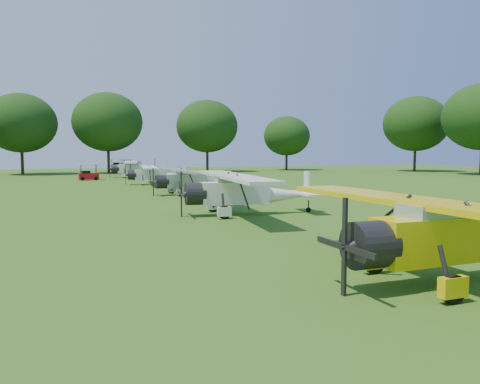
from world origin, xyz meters
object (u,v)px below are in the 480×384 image
at_px(aircraft_6, 136,167).
at_px(aircraft_7, 133,165).
at_px(aircraft_2, 454,230).
at_px(golf_cart, 88,175).
at_px(aircraft_5, 155,173).
at_px(aircraft_4, 192,179).
at_px(aircraft_3, 245,189).

height_order(aircraft_6, aircraft_7, aircraft_6).
relative_size(aircraft_2, aircraft_6, 1.00).
bearing_deg(aircraft_7, golf_cart, -116.52).
bearing_deg(aircraft_2, aircraft_7, 88.27).
bearing_deg(aircraft_5, aircraft_6, 96.90).
height_order(aircraft_7, golf_cart, aircraft_7).
bearing_deg(aircraft_4, aircraft_5, 89.95).
bearing_deg(aircraft_6, golf_cart, -142.07).
xyz_separation_m(aircraft_4, aircraft_5, (-0.70, 12.62, -0.07)).
xyz_separation_m(aircraft_5, aircraft_6, (0.03, 13.81, 0.17)).
bearing_deg(aircraft_6, aircraft_3, -81.14).
xyz_separation_m(aircraft_3, aircraft_4, (0.40, 12.85, -0.13)).
height_order(aircraft_5, golf_cart, aircraft_5).
distance_m(aircraft_6, aircraft_7, 13.81).
bearing_deg(aircraft_2, aircraft_6, 89.69).
distance_m(aircraft_4, aircraft_5, 12.64).
height_order(aircraft_2, aircraft_4, aircraft_2).
bearing_deg(aircraft_6, aircraft_5, -81.64).
bearing_deg(aircraft_3, aircraft_7, 94.07).
bearing_deg(aircraft_2, aircraft_5, 89.98).
bearing_deg(aircraft_3, aircraft_5, 96.07).
height_order(aircraft_2, golf_cart, aircraft_2).
relative_size(aircraft_2, aircraft_5, 1.14).
bearing_deg(aircraft_5, golf_cart, 128.23).
xyz_separation_m(aircraft_4, aircraft_7, (0.83, 40.16, 0.08)).
height_order(aircraft_3, golf_cart, aircraft_3).
distance_m(aircraft_3, aircraft_6, 39.28).
bearing_deg(aircraft_5, aircraft_4, -79.82).
height_order(aircraft_2, aircraft_7, aircraft_2).
distance_m(aircraft_3, aircraft_7, 53.02).
relative_size(aircraft_4, aircraft_7, 0.94).
relative_size(aircraft_3, aircraft_7, 1.04).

